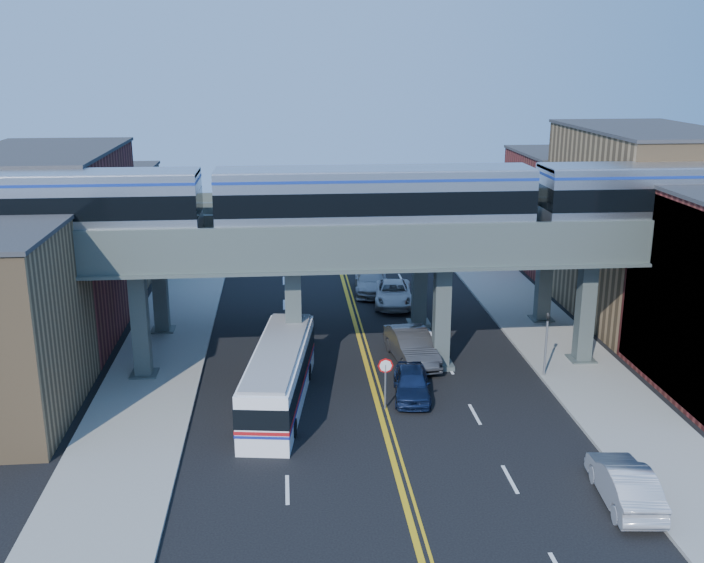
{
  "coord_description": "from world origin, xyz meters",
  "views": [
    {
      "loc": [
        -4.37,
        -31.57,
        16.52
      ],
      "look_at": [
        -0.85,
        8.23,
        4.97
      ],
      "focal_mm": 40.0,
      "sensor_mm": 36.0,
      "label": 1
    }
  ],
  "objects_px": {
    "transit_bus": "(279,377)",
    "car_lane_a": "(412,383)",
    "car_parked_curb": "(625,484)",
    "car_lane_b": "(412,346)",
    "transit_train": "(375,200)",
    "stop_sign": "(385,375)",
    "car_lane_c": "(393,293)",
    "traffic_signal": "(546,337)",
    "car_lane_d": "(371,281)"
  },
  "relations": [
    {
      "from": "transit_bus",
      "to": "car_lane_a",
      "type": "distance_m",
      "value": 6.64
    },
    {
      "from": "car_parked_curb",
      "to": "traffic_signal",
      "type": "bearing_deg",
      "value": -88.88
    },
    {
      "from": "car_lane_b",
      "to": "car_lane_c",
      "type": "height_order",
      "value": "car_lane_b"
    },
    {
      "from": "stop_sign",
      "to": "car_lane_a",
      "type": "distance_m",
      "value": 2.2
    },
    {
      "from": "stop_sign",
      "to": "car_lane_b",
      "type": "xyz_separation_m",
      "value": [
        2.25,
        5.92,
        -0.85
      ]
    },
    {
      "from": "transit_bus",
      "to": "car_parked_curb",
      "type": "distance_m",
      "value": 16.54
    },
    {
      "from": "transit_bus",
      "to": "car_lane_d",
      "type": "bearing_deg",
      "value": -11.66
    },
    {
      "from": "transit_train",
      "to": "car_lane_b",
      "type": "distance_m",
      "value": 8.82
    },
    {
      "from": "car_lane_b",
      "to": "traffic_signal",
      "type": "bearing_deg",
      "value": -30.61
    },
    {
      "from": "stop_sign",
      "to": "traffic_signal",
      "type": "distance_m",
      "value": 9.41
    },
    {
      "from": "transit_train",
      "to": "car_lane_a",
      "type": "bearing_deg",
      "value": -68.13
    },
    {
      "from": "traffic_signal",
      "to": "stop_sign",
      "type": "bearing_deg",
      "value": -161.37
    },
    {
      "from": "stop_sign",
      "to": "transit_bus",
      "type": "distance_m",
      "value": 5.2
    },
    {
      "from": "transit_train",
      "to": "stop_sign",
      "type": "bearing_deg",
      "value": -89.96
    },
    {
      "from": "car_lane_c",
      "to": "car_parked_curb",
      "type": "height_order",
      "value": "car_parked_curb"
    },
    {
      "from": "traffic_signal",
      "to": "car_lane_d",
      "type": "xyz_separation_m",
      "value": [
        -7.4,
        16.54,
        -1.48
      ]
    },
    {
      "from": "traffic_signal",
      "to": "transit_bus",
      "type": "distance_m",
      "value": 14.17
    },
    {
      "from": "traffic_signal",
      "to": "transit_bus",
      "type": "bearing_deg",
      "value": -171.84
    },
    {
      "from": "traffic_signal",
      "to": "car_lane_a",
      "type": "relative_size",
      "value": 0.93
    },
    {
      "from": "transit_train",
      "to": "stop_sign",
      "type": "relative_size",
      "value": 19.09
    },
    {
      "from": "transit_train",
      "to": "car_parked_curb",
      "type": "distance_m",
      "value": 18.31
    },
    {
      "from": "transit_bus",
      "to": "car_lane_d",
      "type": "height_order",
      "value": "transit_bus"
    },
    {
      "from": "traffic_signal",
      "to": "car_lane_b",
      "type": "distance_m",
      "value": 7.4
    },
    {
      "from": "car_lane_b",
      "to": "car_lane_d",
      "type": "xyz_separation_m",
      "value": [
        -0.75,
        13.61,
        -0.1
      ]
    },
    {
      "from": "traffic_signal",
      "to": "car_lane_b",
      "type": "bearing_deg",
      "value": 156.26
    },
    {
      "from": "car_lane_d",
      "to": "traffic_signal",
      "type": "bearing_deg",
      "value": -60.86
    },
    {
      "from": "transit_train",
      "to": "car_lane_d",
      "type": "height_order",
      "value": "transit_train"
    },
    {
      "from": "transit_bus",
      "to": "car_lane_c",
      "type": "distance_m",
      "value": 17.39
    },
    {
      "from": "car_lane_a",
      "to": "car_lane_d",
      "type": "bearing_deg",
      "value": 96.36
    },
    {
      "from": "transit_train",
      "to": "car_lane_a",
      "type": "xyz_separation_m",
      "value": [
        1.5,
        -3.75,
        -8.64
      ]
    },
    {
      "from": "stop_sign",
      "to": "car_lane_a",
      "type": "xyz_separation_m",
      "value": [
        1.5,
        1.25,
        -1.01
      ]
    },
    {
      "from": "car_lane_a",
      "to": "stop_sign",
      "type": "bearing_deg",
      "value": -133.75
    },
    {
      "from": "transit_train",
      "to": "car_parked_curb",
      "type": "bearing_deg",
      "value": -60.13
    },
    {
      "from": "transit_bus",
      "to": "car_parked_curb",
      "type": "height_order",
      "value": "transit_bus"
    },
    {
      "from": "car_parked_curb",
      "to": "car_lane_c",
      "type": "bearing_deg",
      "value": -73.02
    },
    {
      "from": "car_lane_a",
      "to": "car_lane_c",
      "type": "relative_size",
      "value": 0.8
    },
    {
      "from": "transit_bus",
      "to": "car_lane_a",
      "type": "xyz_separation_m",
      "value": [
        6.6,
        0.26,
        -0.68
      ]
    },
    {
      "from": "transit_bus",
      "to": "car_parked_curb",
      "type": "relative_size",
      "value": 2.27
    },
    {
      "from": "car_parked_curb",
      "to": "car_lane_b",
      "type": "bearing_deg",
      "value": -63.63
    },
    {
      "from": "transit_train",
      "to": "car_lane_c",
      "type": "xyz_separation_m",
      "value": [
        2.71,
        11.52,
        -8.62
      ]
    },
    {
      "from": "car_lane_b",
      "to": "car_lane_d",
      "type": "relative_size",
      "value": 0.98
    },
    {
      "from": "transit_bus",
      "to": "car_lane_c",
      "type": "bearing_deg",
      "value": -18.75
    },
    {
      "from": "transit_train",
      "to": "transit_bus",
      "type": "xyz_separation_m",
      "value": [
        -5.09,
        -4.01,
        -7.96
      ]
    },
    {
      "from": "transit_train",
      "to": "car_lane_d",
      "type": "xyz_separation_m",
      "value": [
        1.5,
        14.54,
        -8.57
      ]
    },
    {
      "from": "stop_sign",
      "to": "transit_bus",
      "type": "xyz_separation_m",
      "value": [
        -5.1,
        0.99,
        -0.33
      ]
    },
    {
      "from": "car_lane_b",
      "to": "transit_bus",
      "type": "bearing_deg",
      "value": -152.99
    },
    {
      "from": "car_lane_c",
      "to": "car_lane_d",
      "type": "xyz_separation_m",
      "value": [
        -1.2,
        3.02,
        0.05
      ]
    },
    {
      "from": "stop_sign",
      "to": "transit_train",
      "type": "bearing_deg",
      "value": 90.04
    },
    {
      "from": "stop_sign",
      "to": "car_parked_curb",
      "type": "bearing_deg",
      "value": -48.25
    },
    {
      "from": "stop_sign",
      "to": "car_lane_c",
      "type": "bearing_deg",
      "value": 80.71
    }
  ]
}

